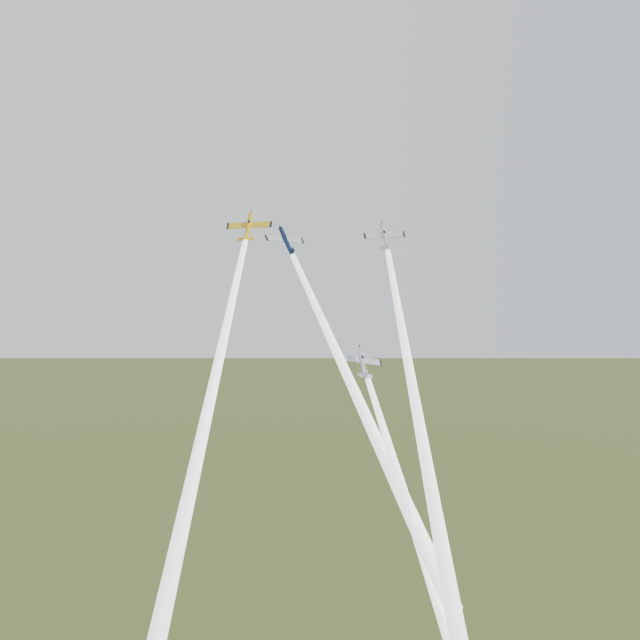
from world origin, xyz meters
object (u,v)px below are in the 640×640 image
(plane_silver_right, at_px, (385,237))
(plane_silver_low, at_px, (363,362))
(plane_yellow, at_px, (249,227))
(plane_navy, at_px, (286,241))

(plane_silver_right, xyz_separation_m, plane_silver_low, (-5.85, -8.28, -20.24))
(plane_yellow, bearing_deg, plane_navy, 7.74)
(plane_silver_right, bearing_deg, plane_silver_low, -122.37)
(plane_navy, relative_size, plane_silver_low, 1.04)
(plane_navy, bearing_deg, plane_silver_low, -68.66)
(plane_navy, xyz_separation_m, plane_silver_right, (16.45, -2.28, 0.75))
(plane_navy, xyz_separation_m, plane_silver_low, (10.60, -10.57, -19.49))
(plane_navy, relative_size, plane_silver_right, 1.05)
(plane_yellow, height_order, plane_silver_low, plane_yellow)
(plane_yellow, distance_m, plane_navy, 6.70)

